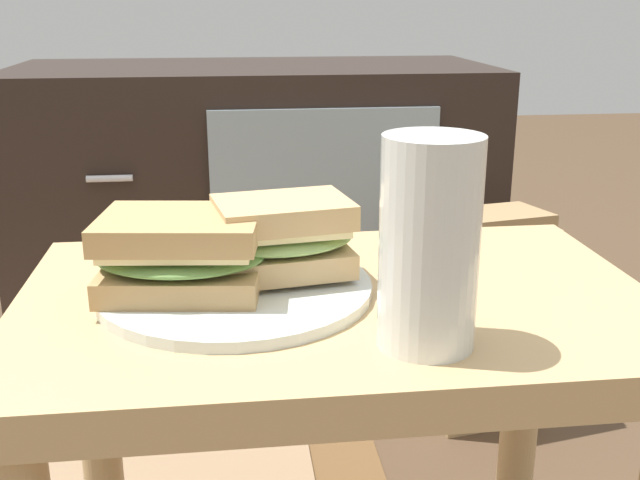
# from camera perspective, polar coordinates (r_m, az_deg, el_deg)

# --- Properties ---
(side_table) EXTENTS (0.56, 0.36, 0.46)m
(side_table) POSITION_cam_1_polar(r_m,az_deg,el_deg) (0.71, 1.19, -10.86)
(side_table) COLOR tan
(side_table) RESTS_ON ground
(tv_cabinet) EXTENTS (0.96, 0.46, 0.58)m
(tv_cabinet) POSITION_cam_1_polar(r_m,az_deg,el_deg) (1.62, -4.84, 2.74)
(tv_cabinet) COLOR black
(tv_cabinet) RESTS_ON ground
(plate) EXTENTS (0.24, 0.24, 0.01)m
(plate) POSITION_cam_1_polar(r_m,az_deg,el_deg) (0.67, -6.46, -3.65)
(plate) COLOR silver
(plate) RESTS_ON side_table
(sandwich_front) EXTENTS (0.16, 0.12, 0.07)m
(sandwich_front) POSITION_cam_1_polar(r_m,az_deg,el_deg) (0.65, -10.47, -1.05)
(sandwich_front) COLOR tan
(sandwich_front) RESTS_ON plate
(sandwich_back) EXTENTS (0.14, 0.11, 0.07)m
(sandwich_back) POSITION_cam_1_polar(r_m,az_deg,el_deg) (0.67, -2.80, 0.28)
(sandwich_back) COLOR tan
(sandwich_back) RESTS_ON plate
(beer_glass) EXTENTS (0.07, 0.07, 0.16)m
(beer_glass) POSITION_cam_1_polar(r_m,az_deg,el_deg) (0.55, 8.24, -0.70)
(beer_glass) COLOR silver
(beer_glass) RESTS_ON side_table
(paper_bag) EXTENTS (0.21, 0.17, 0.37)m
(paper_bag) POSITION_cam_1_polar(r_m,az_deg,el_deg) (1.34, 12.29, -5.66)
(paper_bag) COLOR tan
(paper_bag) RESTS_ON ground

